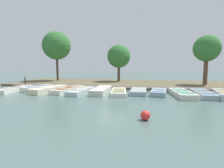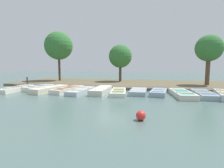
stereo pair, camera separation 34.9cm
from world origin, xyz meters
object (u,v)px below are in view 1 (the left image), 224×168
(rowboat_5, at_px, (101,90))
(rowboat_10, at_px, (203,94))
(rowboat_8, at_px, (159,92))
(buoy, at_px, (145,115))
(rowboat_9, at_px, (182,93))
(park_tree_far_left, at_px, (57,46))
(rowboat_11, at_px, (224,94))
(mooring_post_near, at_px, (25,82))
(park_tree_left, at_px, (119,56))
(rowboat_6, at_px, (119,92))
(rowboat_0, at_px, (14,89))
(park_tree_center, at_px, (207,49))
(rowboat_3, at_px, (68,90))
(rowboat_7, at_px, (138,91))
(rowboat_4, at_px, (81,91))
(rowboat_1, at_px, (37,88))
(rowboat_2, at_px, (49,89))

(rowboat_5, xyz_separation_m, rowboat_10, (0.02, 7.34, -0.04))
(rowboat_8, height_order, buoy, buoy)
(rowboat_9, relative_size, park_tree_far_left, 0.58)
(rowboat_8, relative_size, rowboat_11, 0.83)
(mooring_post_near, distance_m, park_tree_left, 10.52)
(rowboat_6, height_order, rowboat_11, rowboat_11)
(rowboat_0, relative_size, rowboat_10, 1.09)
(rowboat_5, bearing_deg, park_tree_center, 120.78)
(rowboat_3, xyz_separation_m, rowboat_9, (0.21, 8.67, 0.00))
(rowboat_3, distance_m, rowboat_8, 7.12)
(rowboat_9, relative_size, rowboat_11, 1.07)
(rowboat_5, relative_size, buoy, 8.84)
(rowboat_7, bearing_deg, rowboat_11, 85.64)
(rowboat_7, bearing_deg, rowboat_4, -81.62)
(rowboat_7, height_order, park_tree_far_left, park_tree_far_left)
(rowboat_8, xyz_separation_m, rowboat_11, (0.39, 4.24, 0.04))
(park_tree_left, bearing_deg, park_tree_center, 77.15)
(rowboat_1, distance_m, rowboat_11, 14.35)
(rowboat_4, height_order, park_tree_left, park_tree_left)
(rowboat_1, bearing_deg, rowboat_3, 95.79)
(rowboat_1, height_order, rowboat_2, rowboat_2)
(rowboat_1, bearing_deg, mooring_post_near, -115.19)
(rowboat_7, height_order, rowboat_8, rowboat_8)
(mooring_post_near, bearing_deg, rowboat_8, 79.30)
(rowboat_0, height_order, rowboat_10, same)
(rowboat_2, distance_m, rowboat_3, 1.52)
(rowboat_5, distance_m, park_tree_center, 11.31)
(rowboat_2, bearing_deg, rowboat_1, -101.67)
(rowboat_9, relative_size, buoy, 9.31)
(rowboat_6, xyz_separation_m, park_tree_center, (-5.92, 7.72, 3.55))
(rowboat_5, bearing_deg, rowboat_1, -94.75)
(rowboat_9, bearing_deg, rowboat_10, 91.26)
(rowboat_6, bearing_deg, park_tree_center, 120.01)
(rowboat_2, bearing_deg, rowboat_7, 105.13)
(rowboat_0, relative_size, rowboat_3, 1.02)
(rowboat_3, relative_size, mooring_post_near, 3.71)
(rowboat_3, relative_size, rowboat_11, 1.05)
(rowboat_9, height_order, rowboat_10, rowboat_9)
(park_tree_center, bearing_deg, rowboat_4, -60.63)
(rowboat_11, bearing_deg, park_tree_center, -175.58)
(rowboat_1, distance_m, park_tree_center, 16.20)
(park_tree_center, bearing_deg, rowboat_9, -29.05)
(rowboat_2, distance_m, rowboat_9, 10.17)
(rowboat_1, distance_m, park_tree_left, 9.90)
(rowboat_9, bearing_deg, buoy, -28.42)
(rowboat_9, bearing_deg, park_tree_left, -149.98)
(rowboat_0, relative_size, buoy, 9.33)
(rowboat_6, distance_m, rowboat_7, 1.53)
(buoy, relative_size, park_tree_far_left, 0.06)
(rowboat_3, distance_m, rowboat_5, 2.78)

